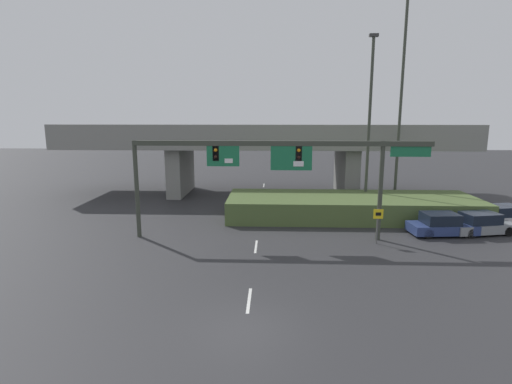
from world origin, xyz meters
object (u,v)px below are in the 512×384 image
object	(u,v)px
parked_sedan_near_right	(441,225)
parked_sedan_far_right	(504,216)
speed_limit_sign	(378,221)
signal_gantry	(275,159)
highway_light_pole_near	(369,121)
highway_light_pole_far	(401,99)
parked_sedan_mid_right	(481,224)

from	to	relation	value
parked_sedan_near_right	parked_sedan_far_right	size ratio (longest dim) A/B	0.96
speed_limit_sign	signal_gantry	bearing A→B (deg)	172.49
signal_gantry	parked_sedan_far_right	xyz separation A→B (m)	(16.80, 3.84, -4.54)
highway_light_pole_near	signal_gantry	bearing A→B (deg)	-133.58
highway_light_pole_near	parked_sedan_near_right	bearing A→B (deg)	-62.40
speed_limit_sign	highway_light_pole_far	size ratio (longest dim) A/B	0.13
parked_sedan_near_right	parked_sedan_mid_right	world-z (taller)	parked_sedan_near_right
speed_limit_sign	highway_light_pole_near	bearing A→B (deg)	81.99
speed_limit_sign	highway_light_pole_near	size ratio (longest dim) A/B	0.16
highway_light_pole_near	parked_sedan_mid_right	world-z (taller)	highway_light_pole_near
highway_light_pole_near	parked_sedan_mid_right	xyz separation A→B (m)	(6.34, -6.46, -6.78)
signal_gantry	parked_sedan_far_right	bearing A→B (deg)	12.89
highway_light_pole_near	parked_sedan_near_right	xyz separation A→B (m)	(3.55, -6.80, -6.77)
parked_sedan_mid_right	speed_limit_sign	bearing A→B (deg)	-174.12
parked_sedan_near_right	highway_light_pole_near	bearing A→B (deg)	112.35
highway_light_pole_far	parked_sedan_mid_right	world-z (taller)	highway_light_pole_far
signal_gantry	highway_light_pole_near	bearing A→B (deg)	46.42
signal_gantry	parked_sedan_mid_right	size ratio (longest dim) A/B	4.02
highway_light_pole_far	parked_sedan_far_right	world-z (taller)	highway_light_pole_far
signal_gantry	highway_light_pole_far	distance (m)	14.68
signal_gantry	highway_light_pole_near	world-z (taller)	highway_light_pole_near
speed_limit_sign	parked_sedan_mid_right	distance (m)	8.02
highway_light_pole_near	parked_sedan_far_right	bearing A→B (deg)	-24.88
parked_sedan_far_right	signal_gantry	bearing A→B (deg)	179.76
highway_light_pole_far	parked_sedan_mid_right	xyz separation A→B (m)	(3.50, -7.82, -8.56)
highway_light_pole_near	parked_sedan_near_right	size ratio (longest dim) A/B	3.20
highway_light_pole_far	parked_sedan_near_right	distance (m)	11.84
parked_sedan_far_right	parked_sedan_mid_right	bearing A→B (deg)	-154.32
speed_limit_sign	parked_sedan_far_right	size ratio (longest dim) A/B	0.49
speed_limit_sign	highway_light_pole_far	xyz separation A→B (m)	(4.09, 10.28, 7.75)
highway_light_pole_near	parked_sedan_mid_right	distance (m)	11.31
speed_limit_sign	parked_sedan_mid_right	bearing A→B (deg)	17.93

